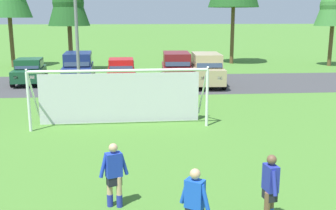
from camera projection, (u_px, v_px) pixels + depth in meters
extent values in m
plane|color=#477A2D|center=(163.00, 123.00, 17.75)|extent=(400.00, 400.00, 0.00)
cube|color=#3D3D3F|center=(152.00, 84.00, 27.90)|extent=(52.00, 8.40, 0.01)
cylinder|color=white|center=(207.00, 98.00, 17.03)|extent=(0.12, 0.12, 2.44)
cylinder|color=white|center=(29.00, 102.00, 16.23)|extent=(0.12, 0.12, 2.44)
cylinder|color=white|center=(119.00, 71.00, 16.36)|extent=(7.32, 0.29, 0.12)
cylinder|color=white|center=(203.00, 91.00, 17.87)|extent=(0.13, 1.95, 2.46)
cylinder|color=white|center=(33.00, 95.00, 17.08)|extent=(0.13, 1.95, 2.46)
cube|color=silver|center=(120.00, 98.00, 17.63)|extent=(6.95, 0.20, 2.20)
cylinder|color=brown|center=(267.00, 209.00, 9.02)|extent=(0.14, 0.14, 0.80)
cylinder|color=brown|center=(271.00, 204.00, 9.25)|extent=(0.14, 0.14, 0.80)
cube|color=black|center=(270.00, 194.00, 9.06)|extent=(0.27, 0.37, 0.28)
cube|color=#232D99|center=(271.00, 178.00, 8.98)|extent=(0.29, 0.41, 0.60)
sphere|color=brown|center=(272.00, 160.00, 8.89)|extent=(0.22, 0.22, 0.22)
cylinder|color=#232D99|center=(274.00, 183.00, 8.74)|extent=(0.12, 0.24, 0.55)
cylinder|color=#232D99|center=(267.00, 174.00, 9.23)|extent=(0.12, 0.24, 0.55)
cylinder|color=tan|center=(119.00, 192.00, 9.91)|extent=(0.14, 0.14, 0.80)
cylinder|color=tan|center=(110.00, 191.00, 9.94)|extent=(0.14, 0.14, 0.80)
cylinder|color=#232D99|center=(120.00, 201.00, 9.96)|extent=(0.15, 0.15, 0.32)
cylinder|color=#232D99|center=(110.00, 200.00, 9.99)|extent=(0.15, 0.15, 0.32)
cube|color=black|center=(114.00, 179.00, 9.85)|extent=(0.40, 0.33, 0.28)
cube|color=#1E38B7|center=(114.00, 165.00, 9.77)|extent=(0.44, 0.36, 0.60)
sphere|color=tan|center=(113.00, 148.00, 9.68)|extent=(0.22, 0.22, 0.22)
cylinder|color=#1E38B7|center=(124.00, 164.00, 9.85)|extent=(0.25, 0.17, 0.55)
cylinder|color=#1E38B7|center=(103.00, 167.00, 9.70)|extent=(0.25, 0.17, 0.55)
cube|color=blue|center=(195.00, 194.00, 8.18)|extent=(0.45, 0.41, 0.60)
sphere|color=tan|center=(195.00, 174.00, 8.09)|extent=(0.22, 0.22, 0.22)
cylinder|color=blue|center=(205.00, 198.00, 8.03)|extent=(0.24, 0.20, 0.55)
cylinder|color=blue|center=(185.00, 191.00, 8.34)|extent=(0.24, 0.20, 0.55)
cube|color=#194C2D|center=(30.00, 74.00, 27.78)|extent=(2.12, 4.33, 0.76)
cube|color=#194C2D|center=(29.00, 63.00, 27.77)|extent=(1.82, 2.22, 0.64)
cube|color=#28384C|center=(27.00, 65.00, 26.84)|extent=(1.55, 0.43, 0.55)
cube|color=#28384C|center=(42.00, 63.00, 27.91)|extent=(0.18, 1.78, 0.45)
cube|color=white|center=(32.00, 77.00, 25.87)|extent=(0.29, 0.10, 0.20)
cube|color=white|center=(16.00, 78.00, 25.71)|extent=(0.29, 0.10, 0.20)
cube|color=#B21414|center=(41.00, 69.00, 29.83)|extent=(0.29, 0.10, 0.20)
cube|color=#B21414|center=(27.00, 69.00, 29.67)|extent=(0.29, 0.10, 0.20)
cylinder|color=black|center=(41.00, 82.00, 26.76)|extent=(0.29, 0.66, 0.64)
cylinder|color=black|center=(12.00, 82.00, 26.46)|extent=(0.29, 0.66, 0.64)
cylinder|color=black|center=(46.00, 76.00, 29.26)|extent=(0.29, 0.66, 0.64)
cylinder|color=black|center=(20.00, 77.00, 28.97)|extent=(0.29, 0.66, 0.64)
cube|color=navy|center=(78.00, 72.00, 27.49)|extent=(2.18, 4.71, 1.00)
cube|color=navy|center=(78.00, 59.00, 27.49)|extent=(1.93, 3.10, 0.84)
cube|color=#28384C|center=(77.00, 61.00, 26.12)|extent=(1.63, 0.48, 0.71)
cube|color=#28384C|center=(91.00, 58.00, 27.62)|extent=(0.19, 2.55, 0.59)
cube|color=white|center=(85.00, 76.00, 25.38)|extent=(0.28, 0.10, 0.20)
cube|color=white|center=(68.00, 77.00, 25.23)|extent=(0.28, 0.10, 0.20)
cube|color=#B21414|center=(88.00, 67.00, 29.74)|extent=(0.28, 0.10, 0.20)
cube|color=#B21414|center=(73.00, 68.00, 29.59)|extent=(0.28, 0.10, 0.20)
cylinder|color=black|center=(92.00, 83.00, 26.37)|extent=(0.28, 0.65, 0.64)
cylinder|color=black|center=(62.00, 83.00, 26.09)|extent=(0.28, 0.65, 0.64)
cylinder|color=black|center=(93.00, 76.00, 29.12)|extent=(0.28, 0.65, 0.64)
cylinder|color=black|center=(67.00, 77.00, 28.84)|extent=(0.28, 0.65, 0.64)
cube|color=red|center=(121.00, 74.00, 27.74)|extent=(1.88, 4.23, 0.76)
cube|color=red|center=(121.00, 63.00, 27.73)|extent=(1.70, 2.13, 0.64)
cube|color=#28384C|center=(121.00, 65.00, 26.80)|extent=(1.54, 0.35, 0.55)
cube|color=#28384C|center=(133.00, 63.00, 27.82)|extent=(0.08, 1.79, 0.45)
cube|color=white|center=(129.00, 77.00, 25.78)|extent=(0.28, 0.09, 0.20)
cube|color=white|center=(113.00, 78.00, 25.68)|extent=(0.28, 0.09, 0.20)
cube|color=#B21414|center=(128.00, 69.00, 29.78)|extent=(0.28, 0.09, 0.20)
cube|color=#B21414|center=(115.00, 69.00, 29.68)|extent=(0.28, 0.09, 0.20)
cylinder|color=black|center=(135.00, 82.00, 26.65)|extent=(0.25, 0.64, 0.64)
cylinder|color=black|center=(108.00, 82.00, 26.46)|extent=(0.25, 0.64, 0.64)
cylinder|color=black|center=(134.00, 76.00, 29.18)|extent=(0.25, 0.64, 0.64)
cylinder|color=black|center=(109.00, 77.00, 28.99)|extent=(0.25, 0.64, 0.64)
cube|color=maroon|center=(177.00, 72.00, 27.58)|extent=(2.13, 4.69, 1.00)
cube|color=maroon|center=(176.00, 59.00, 27.57)|extent=(1.90, 3.08, 0.84)
cube|color=#28384C|center=(178.00, 61.00, 26.19)|extent=(1.63, 0.46, 0.71)
cube|color=#28384C|center=(189.00, 58.00, 27.61)|extent=(0.17, 2.55, 0.59)
cube|color=white|center=(187.00, 76.00, 25.38)|extent=(0.28, 0.09, 0.20)
cube|color=white|center=(170.00, 77.00, 25.35)|extent=(0.28, 0.09, 0.20)
cube|color=#B21414|center=(182.00, 67.00, 29.79)|extent=(0.28, 0.09, 0.20)
cube|color=#B21414|center=(168.00, 67.00, 29.75)|extent=(0.28, 0.09, 0.20)
cylinder|color=black|center=(192.00, 83.00, 26.33)|extent=(0.27, 0.65, 0.64)
cylinder|color=black|center=(163.00, 83.00, 26.26)|extent=(0.27, 0.65, 0.64)
cylinder|color=black|center=(188.00, 76.00, 29.12)|extent=(0.27, 0.65, 0.64)
cylinder|color=black|center=(162.00, 76.00, 29.04)|extent=(0.27, 0.65, 0.64)
cube|color=tan|center=(207.00, 74.00, 26.92)|extent=(2.13, 4.69, 1.00)
cube|color=tan|center=(206.00, 60.00, 26.92)|extent=(1.90, 3.09, 0.84)
cube|color=#28384C|center=(209.00, 62.00, 25.54)|extent=(1.63, 0.46, 0.71)
cube|color=#28384C|center=(220.00, 60.00, 26.95)|extent=(0.17, 2.55, 0.59)
cube|color=white|center=(220.00, 78.00, 24.73)|extent=(0.28, 0.09, 0.20)
cube|color=white|center=(203.00, 78.00, 24.69)|extent=(0.28, 0.09, 0.20)
cube|color=#B21414|center=(210.00, 69.00, 29.13)|extent=(0.28, 0.09, 0.20)
cube|color=#B21414|center=(195.00, 69.00, 29.10)|extent=(0.28, 0.09, 0.20)
cylinder|color=black|center=(224.00, 85.00, 25.67)|extent=(0.27, 0.65, 0.64)
cylinder|color=black|center=(195.00, 85.00, 25.61)|extent=(0.27, 0.65, 0.64)
cylinder|color=black|center=(217.00, 78.00, 28.46)|extent=(0.27, 0.65, 0.64)
cylinder|color=black|center=(190.00, 78.00, 28.39)|extent=(0.27, 0.65, 0.64)
cylinder|color=brown|center=(12.00, 43.00, 36.45)|extent=(0.36, 0.36, 4.43)
cylinder|color=brown|center=(71.00, 49.00, 33.78)|extent=(0.36, 0.36, 3.79)
sphere|color=#1E511E|center=(68.00, 3.00, 32.96)|extent=(2.56, 2.56, 2.56)
cylinder|color=brown|center=(232.00, 36.00, 39.05)|extent=(0.36, 0.36, 5.39)
cylinder|color=brown|center=(330.00, 46.00, 37.41)|extent=(0.36, 0.36, 3.69)
sphere|color=#387533|center=(334.00, 6.00, 36.61)|extent=(2.49, 2.49, 2.49)
cylinder|color=slate|center=(77.00, 36.00, 22.10)|extent=(0.18, 0.18, 7.08)
cylinder|color=slate|center=(80.00, 96.00, 22.84)|extent=(0.32, 0.32, 0.30)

